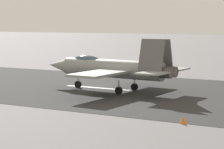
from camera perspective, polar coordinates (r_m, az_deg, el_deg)
name	(u,v)px	position (r m, az deg, el deg)	size (l,w,h in m)	color
ground_plane	(91,87)	(53.68, -2.53, -1.55)	(400.00, 400.00, 0.00)	slate
runway_strip	(91,87)	(53.67, -2.51, -1.54)	(240.00, 26.00, 0.02)	#2D2D2D
fighter_jet	(112,68)	(50.76, 0.02, 0.79)	(16.20, 14.48, 5.65)	gray
marker_cone_near	(183,120)	(35.25, 8.43, -5.39)	(0.44, 0.44, 0.55)	orange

